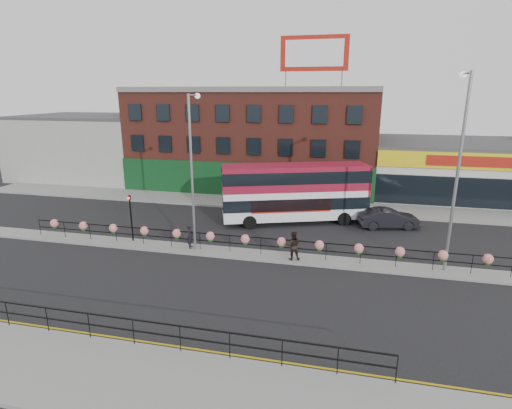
% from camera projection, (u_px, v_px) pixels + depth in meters
% --- Properties ---
extents(ground, '(120.00, 120.00, 0.00)m').
position_uv_depth(ground, '(245.00, 255.00, 25.12)').
color(ground, black).
rests_on(ground, ground).
extents(south_pavement, '(60.00, 4.00, 0.15)m').
position_uv_depth(south_pavement, '(159.00, 386.00, 13.84)').
color(south_pavement, gray).
rests_on(south_pavement, ground).
extents(north_pavement, '(60.00, 4.00, 0.15)m').
position_uv_depth(north_pavement, '(278.00, 204.00, 36.35)').
color(north_pavement, gray).
rests_on(north_pavement, ground).
extents(median, '(60.00, 1.60, 0.15)m').
position_uv_depth(median, '(245.00, 254.00, 25.10)').
color(median, gray).
rests_on(median, ground).
extents(yellow_line_inner, '(60.00, 0.10, 0.01)m').
position_uv_depth(yellow_line_inner, '(185.00, 348.00, 16.02)').
color(yellow_line_inner, gold).
rests_on(yellow_line_inner, ground).
extents(yellow_line_outer, '(60.00, 0.10, 0.01)m').
position_uv_depth(yellow_line_outer, '(183.00, 350.00, 15.85)').
color(yellow_line_outer, gold).
rests_on(yellow_line_outer, ground).
extents(brick_building, '(25.00, 12.21, 10.30)m').
position_uv_depth(brick_building, '(255.00, 138.00, 43.31)').
color(brick_building, brown).
rests_on(brick_building, ground).
extents(supermarket, '(15.00, 12.25, 5.30)m').
position_uv_depth(supermarket, '(451.00, 168.00, 39.60)').
color(supermarket, silver).
rests_on(supermarket, ground).
extents(warehouse_west, '(15.50, 12.00, 7.30)m').
position_uv_depth(warehouse_west, '(92.00, 146.00, 48.13)').
color(warehouse_west, '#9B9C97').
rests_on(warehouse_west, ground).
extents(billboard, '(6.00, 0.29, 4.40)m').
position_uv_depth(billboard, '(314.00, 53.00, 35.05)').
color(billboard, '#A01B10').
rests_on(billboard, brick_building).
extents(median_railing, '(30.04, 0.56, 1.23)m').
position_uv_depth(median_railing, '(245.00, 240.00, 24.83)').
color(median_railing, black).
rests_on(median_railing, median).
extents(south_railing, '(20.04, 0.05, 1.12)m').
position_uv_depth(south_railing, '(133.00, 326.00, 15.82)').
color(south_railing, black).
rests_on(south_railing, south_pavement).
extents(double_decker_bus, '(11.50, 6.29, 4.56)m').
position_uv_depth(double_decker_bus, '(296.00, 187.00, 30.86)').
color(double_decker_bus, white).
rests_on(double_decker_bus, ground).
extents(car, '(3.56, 5.16, 1.47)m').
position_uv_depth(car, '(388.00, 218.00, 30.04)').
color(car, black).
rests_on(car, ground).
extents(pedestrian_a, '(0.76, 0.65, 1.61)m').
position_uv_depth(pedestrian_a, '(190.00, 236.00, 25.74)').
color(pedestrian_a, black).
rests_on(pedestrian_a, median).
extents(pedestrian_b, '(1.12, 1.00, 1.79)m').
position_uv_depth(pedestrian_b, '(293.00, 245.00, 23.90)').
color(pedestrian_b, black).
rests_on(pedestrian_b, median).
extents(lamp_column_west, '(0.35, 1.70, 9.70)m').
position_uv_depth(lamp_column_west, '(193.00, 160.00, 24.39)').
color(lamp_column_west, gray).
rests_on(lamp_column_west, median).
extents(lamp_column_east, '(0.39, 1.90, 10.84)m').
position_uv_depth(lamp_column_east, '(458.00, 157.00, 21.22)').
color(lamp_column_east, gray).
rests_on(lamp_column_east, median).
extents(traffic_light_median, '(0.15, 0.28, 3.65)m').
position_uv_depth(traffic_light_median, '(130.00, 208.00, 26.55)').
color(traffic_light_median, black).
rests_on(traffic_light_median, median).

